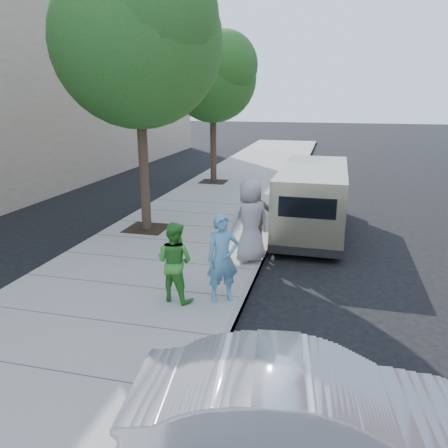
# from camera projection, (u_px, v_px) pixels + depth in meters

# --- Properties ---
(ground) EXTENTS (120.00, 120.00, 0.00)m
(ground) POSITION_uv_depth(u_px,v_px,m) (196.00, 270.00, 10.42)
(ground) COLOR black
(ground) RESTS_ON ground
(sidewalk) EXTENTS (5.00, 60.00, 0.15)m
(sidewalk) POSITION_uv_depth(u_px,v_px,m) (157.00, 263.00, 10.63)
(sidewalk) COLOR gray
(sidewalk) RESTS_ON ground
(curb_face) EXTENTS (0.12, 60.00, 0.16)m
(curb_face) POSITION_uv_depth(u_px,v_px,m) (255.00, 272.00, 10.07)
(curb_face) COLOR gray
(curb_face) RESTS_ON ground
(tree_near) EXTENTS (4.62, 4.60, 7.53)m
(tree_near) POSITION_uv_depth(u_px,v_px,m) (139.00, 35.00, 11.60)
(tree_near) COLOR black
(tree_near) RESTS_ON sidewalk
(tree_far) EXTENTS (3.92, 3.80, 6.49)m
(tree_far) POSITION_uv_depth(u_px,v_px,m) (214.00, 74.00, 18.86)
(tree_far) COLOR black
(tree_far) RESTS_ON sidewalk
(parking_meter) EXTENTS (0.27, 0.19, 1.27)m
(parking_meter) POSITION_uv_depth(u_px,v_px,m) (246.00, 212.00, 11.38)
(parking_meter) COLOR gray
(parking_meter) RESTS_ON sidewalk
(van) EXTENTS (1.89, 5.47, 2.02)m
(van) POSITION_uv_depth(u_px,v_px,m) (313.00, 198.00, 12.91)
(van) COLOR beige
(van) RESTS_ON ground
(sedan) EXTENTS (4.09, 1.87, 1.30)m
(sedan) POSITION_uv_depth(u_px,v_px,m) (308.00, 418.00, 4.72)
(sedan) COLOR silver
(sedan) RESTS_ON ground
(person_officer) EXTENTS (0.75, 0.67, 1.73)m
(person_officer) POSITION_uv_depth(u_px,v_px,m) (223.00, 258.00, 8.33)
(person_officer) COLOR #5999BE
(person_officer) RESTS_ON sidewalk
(person_green_shirt) EXTENTS (0.89, 0.76, 1.58)m
(person_green_shirt) POSITION_uv_depth(u_px,v_px,m) (175.00, 262.00, 8.36)
(person_green_shirt) COLOR green
(person_green_shirt) RESTS_ON sidewalk
(person_gray_shirt) EXTENTS (1.17, 1.11, 2.01)m
(person_gray_shirt) POSITION_uv_depth(u_px,v_px,m) (250.00, 221.00, 10.31)
(person_gray_shirt) COLOR #9D9DA0
(person_gray_shirt) RESTS_ON sidewalk
(person_striped_polo) EXTENTS (1.00, 0.56, 1.62)m
(person_striped_polo) POSITION_uv_depth(u_px,v_px,m) (257.00, 218.00, 11.25)
(person_striped_polo) COLOR slate
(person_striped_polo) RESTS_ON sidewalk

